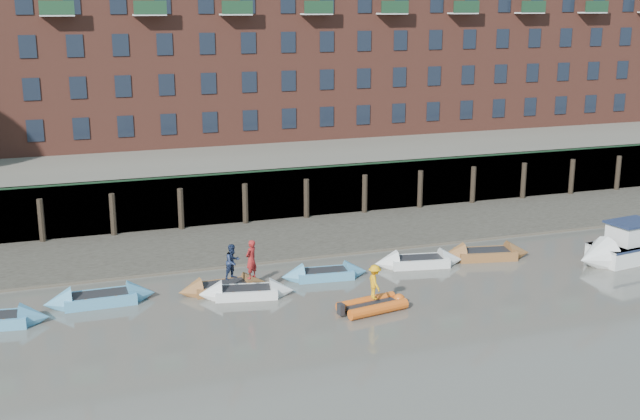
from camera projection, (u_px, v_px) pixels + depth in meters
name	position (u px, v px, depth m)	size (l,w,h in m)	color
ground	(434.00, 364.00, 30.77)	(220.00, 220.00, 0.00)	#58554C
foreshore	(294.00, 238.00, 47.22)	(110.00, 8.00, 0.50)	#3D382F
mud_band	(313.00, 254.00, 44.12)	(110.00, 1.60, 0.10)	#4C4336
river_wall	(273.00, 195.00, 50.83)	(110.00, 1.23, 3.30)	#2D2A26
bank_terrace	(226.00, 157.00, 63.27)	(110.00, 28.00, 3.20)	#5E594D
apartment_terrace	(219.00, 10.00, 61.35)	(80.60, 15.56, 20.98)	brown
rowboat_1	(100.00, 299.00, 36.82)	(5.01, 1.49, 1.45)	teal
rowboat_2	(223.00, 287.00, 38.39)	(4.35, 1.43, 1.25)	brown
rowboat_3	(246.00, 292.00, 37.68)	(4.67, 2.16, 1.31)	silver
rowboat_4	(324.00, 274.00, 40.23)	(4.51, 1.74, 1.28)	teal
rowboat_5	(419.00, 261.00, 42.11)	(4.91, 2.17, 1.38)	silver
rowboat_6	(485.00, 254.00, 43.31)	(5.09, 2.36, 1.42)	brown
rib_tender	(375.00, 305.00, 36.09)	(3.32, 2.02, 0.56)	#CF5313
motor_launch	(621.00, 249.00, 42.73)	(6.85, 3.10, 2.72)	silver
person_rower_a	(251.00, 259.00, 37.44)	(0.68, 0.45, 1.86)	maroon
person_rower_b	(233.00, 262.00, 37.39)	(0.82, 0.64, 1.68)	#19233F
person_rib_crew	(375.00, 282.00, 35.88)	(1.02, 0.59, 1.58)	orange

